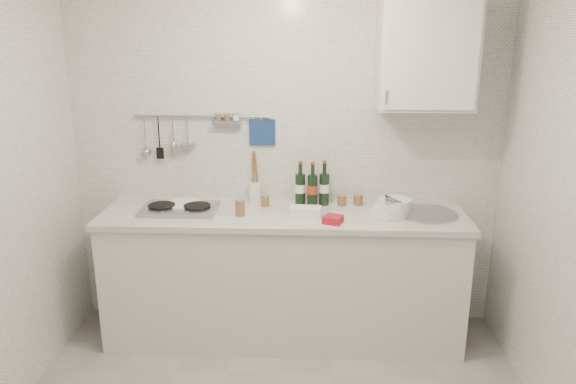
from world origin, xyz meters
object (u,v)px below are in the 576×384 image
(plate_stack_sink, at_px, (392,207))
(utensil_crock, at_px, (255,189))
(wall_cabinet, at_px, (426,54))
(plate_stack_hob, at_px, (183,205))
(wine_bottles, at_px, (312,184))

(plate_stack_sink, height_order, utensil_crock, utensil_crock)
(plate_stack_sink, bearing_deg, wall_cabinet, 35.93)
(utensil_crock, bearing_deg, plate_stack_hob, -158.89)
(wine_bottles, height_order, utensil_crock, utensil_crock)
(plate_stack_sink, distance_m, utensil_crock, 0.97)
(plate_stack_hob, height_order, wine_bottles, wine_bottles)
(wall_cabinet, distance_m, utensil_crock, 1.47)
(plate_stack_hob, relative_size, utensil_crock, 0.72)
(utensil_crock, bearing_deg, plate_stack_sink, -15.75)
(plate_stack_hob, bearing_deg, utensil_crock, 21.11)
(wall_cabinet, xyz_separation_m, wine_bottles, (-0.71, 0.05, -0.87))
(utensil_crock, bearing_deg, wall_cabinet, -6.70)
(wall_cabinet, bearing_deg, wine_bottles, 175.82)
(plate_stack_sink, height_order, wine_bottles, wine_bottles)
(plate_stack_sink, bearing_deg, wine_bottles, 160.73)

